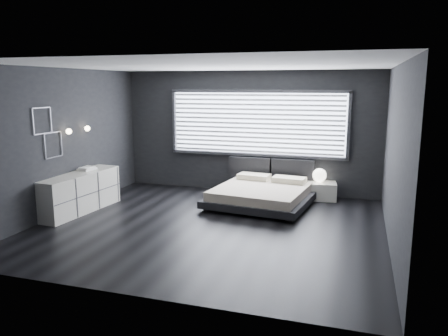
% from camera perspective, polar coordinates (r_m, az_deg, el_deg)
% --- Properties ---
extents(room, '(6.04, 6.00, 2.80)m').
position_cam_1_polar(room, '(7.55, -1.92, 2.56)').
color(room, black).
rests_on(room, ground).
extents(window, '(4.14, 0.09, 1.52)m').
position_cam_1_polar(window, '(10.04, 4.25, 5.82)').
color(window, white).
rests_on(window, ground).
extents(headboard, '(1.96, 0.16, 0.52)m').
position_cam_1_polar(headboard, '(10.06, 6.17, -0.19)').
color(headboard, black).
rests_on(headboard, ground).
extents(sconce_near, '(0.18, 0.11, 0.11)m').
position_cam_1_polar(sconce_near, '(8.93, -19.62, 4.53)').
color(sconce_near, silver).
rests_on(sconce_near, ground).
extents(sconce_far, '(0.18, 0.11, 0.11)m').
position_cam_1_polar(sconce_far, '(9.42, -17.44, 4.96)').
color(sconce_far, silver).
rests_on(sconce_far, ground).
extents(wall_art_upper, '(0.01, 0.48, 0.48)m').
position_cam_1_polar(wall_art_upper, '(8.50, -22.65, 5.72)').
color(wall_art_upper, '#47474C').
rests_on(wall_art_upper, ground).
extents(wall_art_lower, '(0.01, 0.48, 0.48)m').
position_cam_1_polar(wall_art_lower, '(8.74, -21.38, 2.83)').
color(wall_art_lower, '#47474C').
rests_on(wall_art_lower, ground).
extents(bed, '(2.19, 2.11, 0.51)m').
position_cam_1_polar(bed, '(9.12, 4.86, -3.46)').
color(bed, black).
rests_on(bed, ground).
extents(nightstand, '(0.72, 0.63, 0.38)m').
position_cam_1_polar(nightstand, '(9.85, 12.51, -2.88)').
color(nightstand, silver).
rests_on(nightstand, ground).
extents(orb_lamp, '(0.30, 0.30, 0.30)m').
position_cam_1_polar(orb_lamp, '(9.79, 12.36, -0.92)').
color(orb_lamp, white).
rests_on(orb_lamp, nightstand).
extents(dresser, '(0.71, 1.97, 0.77)m').
position_cam_1_polar(dresser, '(9.11, -18.41, -3.04)').
color(dresser, silver).
rests_on(dresser, ground).
extents(book_stack, '(0.30, 0.36, 0.07)m').
position_cam_1_polar(book_stack, '(9.32, -17.45, -0.06)').
color(book_stack, white).
rests_on(book_stack, dresser).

